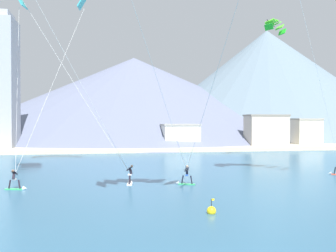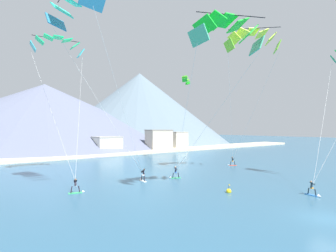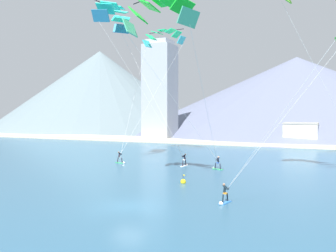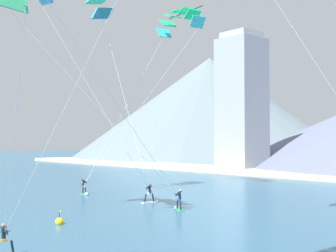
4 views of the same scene
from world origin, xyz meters
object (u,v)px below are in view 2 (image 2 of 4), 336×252
(parafoil_kite_far_right, at_px, (227,30))
(kitesurfer_near_lead, at_px, (77,188))
(kitesurfer_far_right, at_px, (174,175))
(parafoil_kite_far_left, at_px, (253,39))
(parafoil_kite_near_lead, at_px, (58,44))
(race_marker_buoy, at_px, (229,191))
(kitesurfer_far_left, at_px, (232,163))
(kitesurfer_mid_center, at_px, (142,177))
(kitesurfer_near_trail, at_px, (314,192))
(parafoil_kite_distant_high_outer, at_px, (185,79))
(parafoil_kite_mid_center, at_px, (75,3))

(parafoil_kite_far_right, bearing_deg, kitesurfer_near_lead, 134.80)
(kitesurfer_far_right, bearing_deg, parafoil_kite_far_left, -22.59)
(parafoil_kite_near_lead, height_order, parafoil_kite_far_right, parafoil_kite_near_lead)
(race_marker_buoy, bearing_deg, kitesurfer_far_left, 37.82)
(kitesurfer_mid_center, distance_m, parafoil_kite_far_left, 26.91)
(kitesurfer_mid_center, xyz_separation_m, kitesurfer_far_left, (21.21, 2.03, -0.00))
(kitesurfer_near_lead, bearing_deg, parafoil_kite_far_right, -45.20)
(kitesurfer_far_right, height_order, race_marker_buoy, kitesurfer_far_right)
(kitesurfer_far_left, distance_m, parafoil_kite_near_lead, 36.09)
(parafoil_kite_far_right, bearing_deg, kitesurfer_far_left, 37.65)
(kitesurfer_far_right, xyz_separation_m, parafoil_kite_far_left, (11.74, -4.88, 20.54))
(kitesurfer_near_lead, relative_size, kitesurfer_far_left, 1.02)
(parafoil_kite_far_left, bearing_deg, kitesurfer_near_lead, 169.55)
(kitesurfer_near_trail, relative_size, parafoil_kite_distant_high_outer, 0.45)
(parafoil_kite_mid_center, relative_size, parafoil_kite_far_right, 1.19)
(parafoil_kite_mid_center, xyz_separation_m, parafoil_kite_far_right, (11.92, -10.69, -3.42))
(kitesurfer_far_left, xyz_separation_m, parafoil_kite_far_right, (-19.02, -14.68, 16.56))
(kitesurfer_mid_center, height_order, parafoil_kite_near_lead, parafoil_kite_near_lead)
(kitesurfer_near_trail, distance_m, parafoil_kite_far_right, 19.08)
(race_marker_buoy, bearing_deg, kitesurfer_near_lead, 143.02)
(kitesurfer_near_trail, relative_size, kitesurfer_far_right, 1.02)
(kitesurfer_near_trail, bearing_deg, parafoil_kite_far_left, 61.62)
(parafoil_kite_far_right, bearing_deg, kitesurfer_far_right, 78.03)
(parafoil_kite_distant_high_outer, relative_size, race_marker_buoy, 3.91)
(kitesurfer_mid_center, bearing_deg, parafoil_kite_far_left, -19.93)
(kitesurfer_far_left, distance_m, parafoil_kite_distant_high_outer, 21.16)
(kitesurfer_mid_center, relative_size, parafoil_kite_near_lead, 0.09)
(kitesurfer_near_lead, relative_size, race_marker_buoy, 1.75)
(race_marker_buoy, bearing_deg, parafoil_kite_distant_high_outer, 57.74)
(kitesurfer_near_lead, distance_m, parafoil_kite_near_lead, 22.73)
(parafoil_kite_far_left, bearing_deg, parafoil_kite_near_lead, 145.49)
(kitesurfer_far_left, distance_m, parafoil_kite_far_left, 22.53)
(kitesurfer_mid_center, xyz_separation_m, kitesurfer_far_right, (4.65, -1.06, -0.02))
(kitesurfer_near_trail, height_order, kitesurfer_far_right, kitesurfer_far_right)
(parafoil_kite_far_left, relative_size, parafoil_kite_distant_high_outer, 5.31)
(kitesurfer_mid_center, bearing_deg, kitesurfer_far_left, 5.46)
(parafoil_kite_near_lead, height_order, parafoil_kite_mid_center, parafoil_kite_mid_center)
(parafoil_kite_far_left, xyz_separation_m, race_marker_buoy, (-12.25, -5.29, -20.88))
(parafoil_kite_far_right, bearing_deg, kitesurfer_near_trail, -32.20)
(kitesurfer_near_trail, xyz_separation_m, race_marker_buoy, (-5.94, 6.38, -0.28))
(parafoil_kite_near_lead, relative_size, race_marker_buoy, 19.08)
(kitesurfer_near_trail, bearing_deg, parafoil_kite_mid_center, 141.66)
(parafoil_kite_near_lead, height_order, race_marker_buoy, parafoil_kite_near_lead)
(kitesurfer_far_left, relative_size, parafoil_kite_near_lead, 0.09)
(kitesurfer_far_left, relative_size, parafoil_kite_far_left, 0.08)
(parafoil_kite_distant_high_outer, bearing_deg, kitesurfer_near_lead, -152.72)
(kitesurfer_near_trail, height_order, parafoil_kite_mid_center, parafoil_kite_mid_center)
(parafoil_kite_mid_center, distance_m, parafoil_kite_far_left, 26.42)
(parafoil_kite_near_lead, xyz_separation_m, parafoil_kite_far_right, (10.24, -23.50, -2.64))
(parafoil_kite_far_left, bearing_deg, parafoil_kite_far_right, -154.70)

